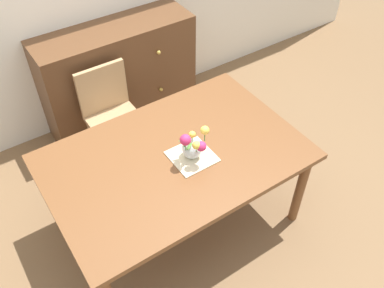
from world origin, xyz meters
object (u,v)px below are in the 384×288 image
at_px(chair_far, 111,111).
at_px(flower_vase, 193,146).
at_px(dining_table, 175,163).
at_px(dresser, 119,77).

relative_size(chair_far, flower_vase, 3.74).
relative_size(dining_table, flower_vase, 7.15).
xyz_separation_m(dining_table, flower_vase, (0.08, -0.09, 0.19)).
bearing_deg(flower_vase, chair_far, 98.29).
relative_size(dining_table, dresser, 1.22).
height_order(chair_far, dresser, dresser).
xyz_separation_m(dresser, flower_vase, (-0.14, -1.42, 0.36)).
xyz_separation_m(chair_far, flower_vase, (0.15, -1.00, 0.34)).
distance_m(dining_table, dresser, 1.36).
relative_size(dresser, flower_vase, 5.85).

